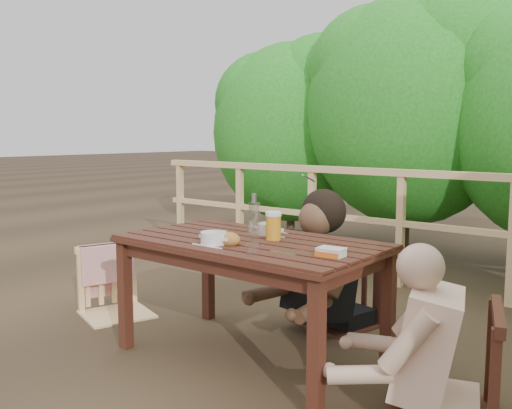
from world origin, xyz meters
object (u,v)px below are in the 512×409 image
Objects in this scene: soup_far at (269,230)px; bread_roll at (229,240)px; chair_far at (340,257)px; soup_near at (214,239)px; table at (251,300)px; bottle at (254,217)px; butter_tub at (331,253)px; diner_right at (454,277)px; beer_glass at (273,227)px; tumbler at (252,250)px; woman at (342,221)px; chair_right at (446,311)px; chair_left at (115,253)px.

bread_roll is (0.02, -0.39, 0.00)m from soup_far.
bread_roll is (-0.09, -1.02, 0.26)m from chair_far.
soup_near is at bearing -96.41° from soup_far.
bread_roll reaches higher than table.
bottle is 2.03× the size of butter_tub.
soup_far is at bearing 63.13° from diner_right.
chair_far reaches higher than bread_roll.
diner_right is (1.17, 0.01, 0.32)m from table.
bottle is at bearing -177.62° from beer_glass.
tumbler is (0.27, -0.31, 0.38)m from table.
woman is 0.67m from soup_far.
soup_far is 0.90× the size of bottle.
chair_right reaches higher than soup_near.
table is 0.94m from woman.
bread_roll is 0.28m from bottle.
butter_tub is at bearing 83.28° from diner_right.
chair_far is 7.04× the size of butter_tub.
diner_right is 4.90× the size of bottle.
woman is 8.19× the size of beer_glass.
woman is at bearing 90.66° from beer_glass.
chair_far is 13.19× the size of tumbler.
butter_tub is at bearing 31.70° from tumbler.
beer_glass is at bearing 102.44° from woman.
bottle is at bearing -87.68° from chair_far.
chair_far is 1.36m from diner_right.
chair_left is 2.42m from diner_right.
woman reaches higher than bottle.
soup_far is at bearing 85.29° from bottle.
woman is at bearing 84.80° from bread_roll.
table is 5.49× the size of bottle.
tumbler is at bearing -82.39° from chair_left.
soup_near is at bearing 167.83° from tumbler.
diner_right reaches higher than chair_left.
diner_right reaches higher than soup_far.
bottle is (-0.03, 0.26, 0.09)m from bread_roll.
chair_left is at bearing 172.11° from butter_tub.
woman is 1.17m from tumbler.
woman reaches higher than beer_glass.
butter_tub is at bearing 129.42° from woman.
soup_far is (-0.12, -0.64, 0.26)m from chair_far.
table is at bearing 130.88° from tumbler.
beer_glass is at bearing 60.54° from soup_near.
diner_right is 5.41× the size of soup_near.
tumbler is (0.26, -0.12, -0.01)m from bread_roll.
beer_glass reaches higher than butter_tub.
chair_left is 3.76× the size of soup_near.
soup_near is 0.34m from tumbler.
diner_right is 0.96m from tumbler.
bottle reaches higher than chair_left.
chair_right is at bearing -70.73° from chair_left.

